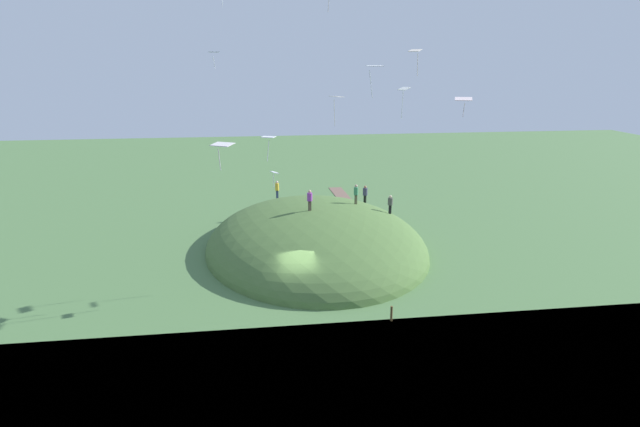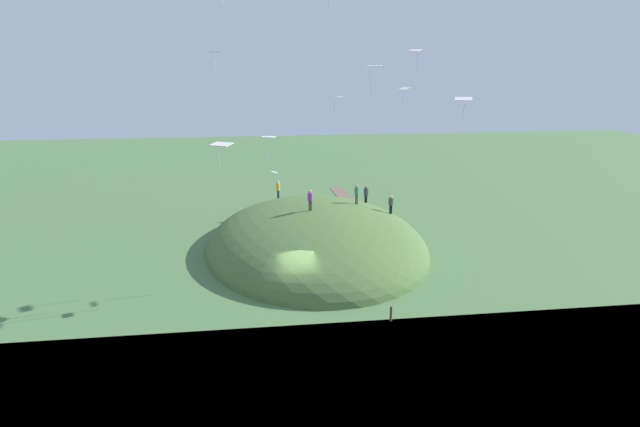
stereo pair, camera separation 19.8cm
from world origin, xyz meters
The scene contains 18 objects.
ground_plane centered at (0.00, 0.00, 0.00)m, with size 160.00×160.00×0.00m, color #496F3E.
grass_hill centered at (8.79, -2.37, 0.00)m, with size 24.04×18.10×6.74m, color #476733.
dirt_path centered at (22.72, -7.74, 0.02)m, with size 15.27×1.55×0.04m, color brown.
person_watching_kites centered at (8.13, -1.82, 4.42)m, with size 0.55×0.55×1.70m.
person_with_child centered at (15.90, -8.11, 2.80)m, with size 0.63×0.63×1.80m.
person_near_shore centered at (10.17, -9.04, 3.27)m, with size 0.47×0.47×1.65m.
person_walking_path centered at (18.21, 0.22, 3.03)m, with size 0.48×0.48×1.84m.
person_on_hilltop centered at (11.05, -6.20, 4.09)m, with size 0.50×0.50×1.73m.
kite_0 centered at (-1.49, -10.15, 12.69)m, with size 1.02×1.21×1.23m.
kite_2 centered at (2.21, -5.45, 14.53)m, with size 0.80×1.11×2.12m.
kite_3 centered at (3.85, -3.20, 12.46)m, with size 1.10×1.01×2.05m.
kite_4 centered at (-0.86, -7.18, 15.43)m, with size 0.84×0.85×1.56m.
kite_5 centered at (1.64, 1.62, 10.12)m, with size 0.92×1.05×1.61m.
kite_6 centered at (1.00, 1.31, 7.92)m, with size 0.72×0.61×1.13m.
kite_8 centered at (4.19, -8.06, 12.92)m, with size 0.98×0.85×2.22m.
kite_10 centered at (-7.25, 4.18, 11.03)m, with size 1.12×1.22×1.38m.
kite_12 centered at (4.87, 4.98, 15.50)m, with size 1.12×0.85×1.13m.
mooring_post centered at (-5.02, -5.14, 0.47)m, with size 0.14×0.14×0.95m, color brown.
Camera 1 is at (-33.16, 3.01, 14.83)m, focal length 30.07 mm.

